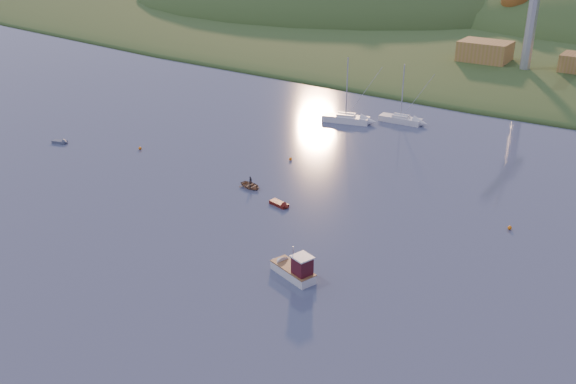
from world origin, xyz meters
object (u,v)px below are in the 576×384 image
Objects in this scene: canoe at (251,185)px; red_tender at (282,205)px; sailboat_near at (346,118)px; sailboat_far at (401,119)px; grey_dinghy at (62,142)px; fishing_boat at (291,267)px.

red_tender is (6.98, -2.61, -0.12)m from canoe.
sailboat_far is at bearing 18.33° from sailboat_near.
sailboat_near is 1.11× the size of sailboat_far.
grey_dinghy is (-43.08, -0.02, -0.01)m from red_tender.
sailboat_near is at bearing -150.38° from sailboat_far.
fishing_boat is 0.57× the size of sailboat_near.
grey_dinghy is (-32.45, -35.43, -0.53)m from sailboat_near.
canoe is 36.19m from grey_dinghy.
red_tender is (2.46, -40.59, -0.47)m from sailboat_far.
canoe is 7.46m from red_tender.
sailboat_far is 38.25m from canoe.
canoe is (-4.53, -37.98, -0.35)m from sailboat_far.
sailboat_near reaches higher than red_tender.
sailboat_far is (-12.50, 53.69, -0.19)m from fishing_boat.
red_tender is at bearing -100.17° from canoe.
sailboat_far is at bearing 3.55° from canoe.
grey_dinghy is (-53.13, 13.08, -0.67)m from fishing_boat.
sailboat_near is at bearing 119.24° from red_tender.
sailboat_near is 48.05m from grey_dinghy.
sailboat_far reaches higher than fishing_boat.
canoe is 1.11× the size of grey_dinghy.
fishing_boat reaches higher than red_tender.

